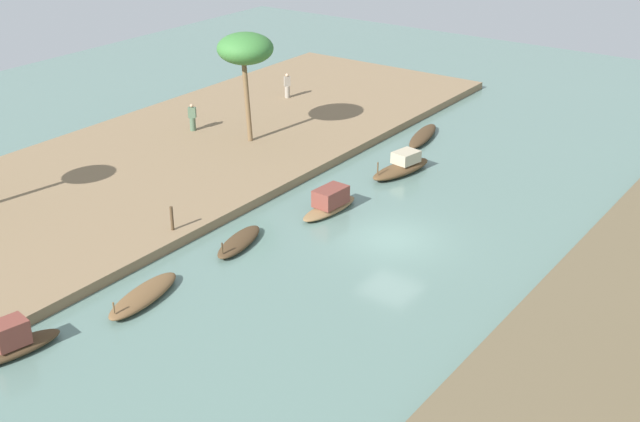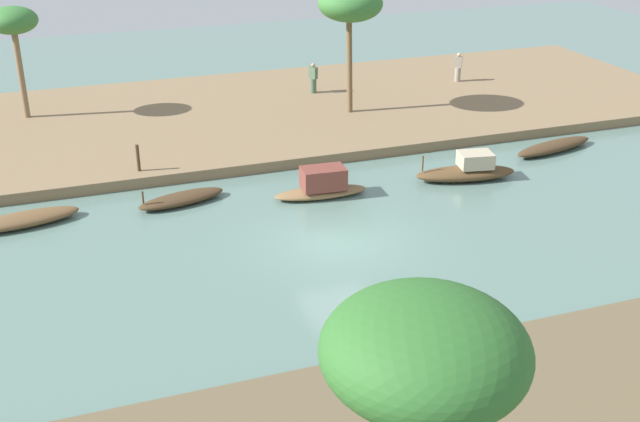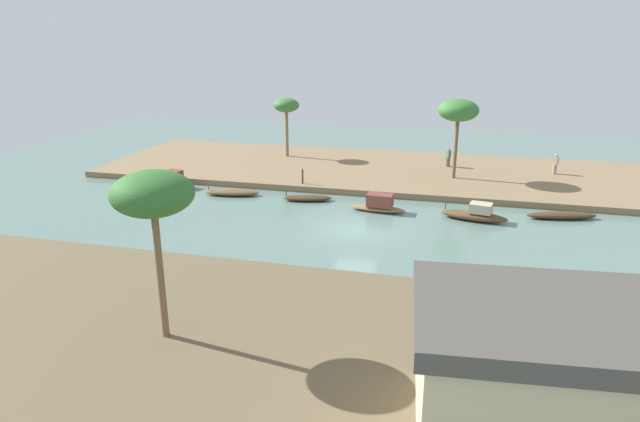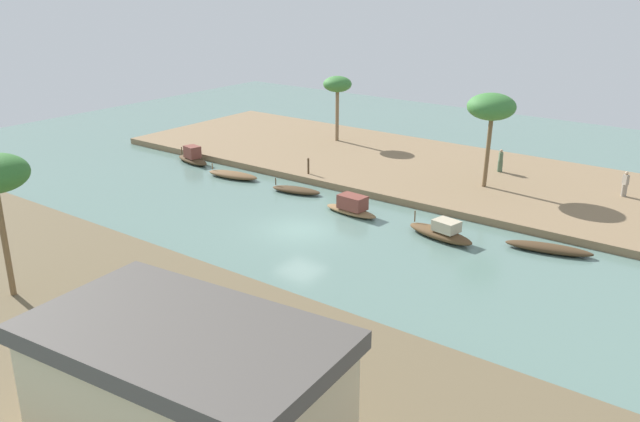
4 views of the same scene
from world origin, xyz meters
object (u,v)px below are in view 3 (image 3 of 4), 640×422
Objects in this scene: riverside_building at (584,378)px; sampan_midstream at (174,181)px; sampan_near_left_bank at (379,204)px; sampan_open_hull at (475,214)px; palm_tree_left_far at (286,107)px; palm_tree_left_near at (458,111)px; mooring_post at (303,176)px; person_by_mooring at (555,165)px; sampan_upstream_small at (561,215)px; person_on_near_bank at (448,158)px; sampan_with_tall_canopy at (232,192)px; palm_tree_right_tall at (153,196)px; sampan_downstream_large at (308,198)px.

sampan_midstream is at bearing -48.38° from riverside_building.
sampan_open_hull is at bearing -179.24° from sampan_near_left_bank.
palm_tree_left_far is 0.55× the size of riverside_building.
sampan_midstream is 0.38× the size of riverside_building.
sampan_midstream is at bearing 17.80° from palm_tree_left_near.
mooring_post is at bearing -8.47° from sampan_open_hull.
sampan_open_hull is 2.66× the size of person_by_mooring.
riverside_building is at bearing 120.52° from person_by_mooring.
palm_tree_left_near reaches higher than sampan_upstream_small.
person_on_near_bank reaches higher than sampan_midstream.
sampan_midstream reaches higher than sampan_with_tall_canopy.
riverside_building is at bearing -22.58° from person_on_near_bank.
sampan_open_hull is at bearing 161.17° from mooring_post.
palm_tree_right_tall is at bearing 97.17° from person_by_mooring.
palm_tree_right_tall is at bearing 99.59° from palm_tree_left_far.
sampan_open_hull is 13.18m from mooring_post.
sampan_midstream is 33.48m from riverside_building.
riverside_building is (-2.41, 20.31, 2.08)m from sampan_open_hull.
sampan_open_hull is (-11.29, 1.47, 0.20)m from sampan_downstream_large.
riverside_building is (-4.00, 29.32, -3.10)m from palm_tree_left_near.
sampan_downstream_large is 10.82m from sampan_midstream.
palm_tree_right_tall is (-1.21, 22.29, 4.86)m from mooring_post.
sampan_near_left_bank is at bearing 164.39° from sampan_with_tall_canopy.
mooring_post is (12.46, -4.25, 0.60)m from sampan_open_hull.
sampan_near_left_bank is at bearing 62.52° from palm_tree_left_near.
mooring_post is (-4.48, -2.82, 0.78)m from sampan_with_tall_canopy.
person_by_mooring is at bearing -164.77° from sampan_with_tall_canopy.
mooring_post is at bearing -28.04° from sampan_near_left_bank.
palm_tree_left_near is 29.75m from riverside_building.
sampan_with_tall_canopy is 2.55× the size of person_by_mooring.
sampan_upstream_small is 5.53m from sampan_open_hull.
riverside_building is (-24.48, 22.74, 2.03)m from sampan_midstream.
sampan_with_tall_canopy is 29.19m from riverside_building.
sampan_open_hull is at bearing -20.80° from person_on_near_bank.
sampan_with_tall_canopy is 1.15× the size of sampan_downstream_large.
sampan_midstream reaches higher than sampan_open_hull.
sampan_midstream is at bearing 56.19° from person_by_mooring.
riverside_building is at bearing 121.19° from mooring_post.
riverside_building is at bearing 69.58° from sampan_upstream_small.
sampan_near_left_bank is 1.01× the size of sampan_midstream.
sampan_with_tall_canopy is 0.78× the size of palm_tree_left_far.
palm_tree_right_tall reaches higher than sampan_near_left_bank.
sampan_near_left_bank is 17.10m from person_by_mooring.
riverside_building reaches higher than sampan_upstream_small.
mooring_post is (-9.61, -1.82, 0.56)m from sampan_midstream.
person_on_near_bank is 1.44× the size of mooring_post.
palm_tree_left_near reaches higher than person_by_mooring.
palm_tree_right_tall is at bearing 68.43° from sampan_open_hull.
riverside_building is (-19.34, 21.74, 2.25)m from sampan_with_tall_canopy.
riverside_building is at bearing 97.77° from palm_tree_left_near.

